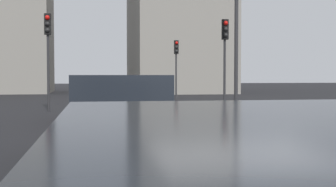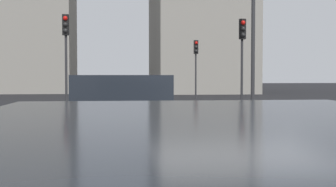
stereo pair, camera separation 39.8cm
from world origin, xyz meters
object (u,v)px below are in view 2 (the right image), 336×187
(traffic_light_far_left, at_px, (242,45))
(traffic_light_near_left, at_px, (196,57))
(car_red_right_lead, at_px, (122,100))
(car_black_right_second, at_px, (121,121))
(traffic_light_near_right, at_px, (66,42))

(traffic_light_far_left, bearing_deg, traffic_light_near_left, -176.55)
(car_red_right_lead, bearing_deg, car_black_right_second, 177.09)
(traffic_light_near_left, height_order, traffic_light_far_left, traffic_light_far_left)
(car_red_right_lead, distance_m, traffic_light_near_right, 5.67)
(car_black_right_second, bearing_deg, car_red_right_lead, -1.00)
(car_red_right_lead, xyz_separation_m, car_black_right_second, (-7.48, 0.12, 0.03))
(traffic_light_far_left, bearing_deg, traffic_light_near_right, -91.12)
(traffic_light_near_left, distance_m, traffic_light_far_left, 9.97)
(car_red_right_lead, bearing_deg, traffic_light_near_right, 24.85)
(traffic_light_near_right, relative_size, traffic_light_far_left, 1.03)
(traffic_light_near_left, xyz_separation_m, traffic_light_far_left, (-9.96, -0.31, 0.13))
(traffic_light_near_left, relative_size, traffic_light_near_right, 0.92)
(traffic_light_near_left, height_order, traffic_light_near_right, traffic_light_near_right)
(car_red_right_lead, distance_m, car_black_right_second, 7.48)
(car_red_right_lead, xyz_separation_m, traffic_light_near_left, (14.21, -5.12, 2.07))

